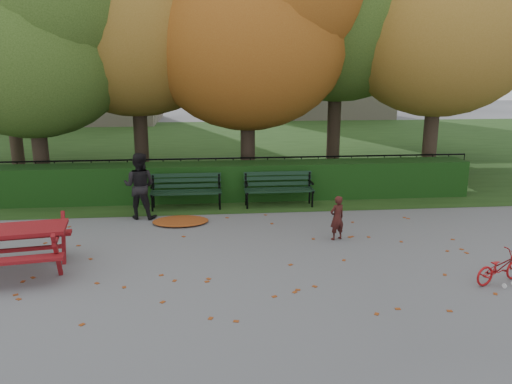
{
  "coord_description": "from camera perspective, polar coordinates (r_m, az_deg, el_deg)",
  "views": [
    {
      "loc": [
        -0.74,
        -8.88,
        3.53
      ],
      "look_at": [
        0.26,
        1.21,
        1.0
      ],
      "focal_mm": 35.0,
      "sensor_mm": 36.0,
      "label": 1
    }
  ],
  "objects": [
    {
      "name": "picnic_table",
      "position": [
        9.7,
        -26.49,
        -4.82
      ],
      "size": [
        2.16,
        1.84,
        0.94
      ],
      "rotation": [
        0.0,
        0.0,
        0.16
      ],
      "color": "#660D0D",
      "rests_on": "ground"
    },
    {
      "name": "hedge",
      "position": [
        13.74,
        -2.43,
        1.25
      ],
      "size": [
        13.0,
        0.9,
        1.0
      ],
      "primitive_type": "cube",
      "color": "black",
      "rests_on": "ground"
    },
    {
      "name": "tree_e",
      "position": [
        16.43,
        21.8,
        18.49
      ],
      "size": [
        6.09,
        5.8,
        8.16
      ],
      "color": "black",
      "rests_on": "ground"
    },
    {
      "name": "tree_a",
      "position": [
        15.16,
        -23.75,
        16.62
      ],
      "size": [
        5.88,
        5.6,
        7.48
      ],
      "color": "black",
      "rests_on": "ground"
    },
    {
      "name": "bench_left",
      "position": [
        12.95,
        -7.98,
        0.43
      ],
      "size": [
        1.8,
        0.57,
        0.88
      ],
      "color": "black",
      "rests_on": "ground"
    },
    {
      "name": "tree_f",
      "position": [
        19.34,
        -26.46,
        19.04
      ],
      "size": [
        6.93,
        6.6,
        9.19
      ],
      "color": "black",
      "rests_on": "ground"
    },
    {
      "name": "bench_right",
      "position": [
        13.07,
        2.59,
        0.67
      ],
      "size": [
        1.8,
        0.57,
        0.88
      ],
      "color": "black",
      "rests_on": "ground"
    },
    {
      "name": "grass_strip",
      "position": [
        23.16,
        -3.77,
        5.22
      ],
      "size": [
        90.0,
        90.0,
        0.0
      ],
      "primitive_type": "plane",
      "color": "#1A3511",
      "rests_on": "ground"
    },
    {
      "name": "tree_b",
      "position": [
        15.83,
        -12.59,
        20.48
      ],
      "size": [
        6.72,
        6.4,
        8.79
      ],
      "color": "black",
      "rests_on": "ground"
    },
    {
      "name": "leaf_scatter",
      "position": [
        9.86,
        -0.99,
        -6.93
      ],
      "size": [
        9.0,
        5.7,
        0.01
      ],
      "primitive_type": null,
      "color": "maroon",
      "rests_on": "ground"
    },
    {
      "name": "building_right",
      "position": [
        37.98,
        8.05,
        17.6
      ],
      "size": [
        9.0,
        6.0,
        12.0
      ],
      "primitive_type": "cube",
      "color": "tan",
      "rests_on": "ground"
    },
    {
      "name": "adult",
      "position": [
        12.2,
        -13.18,
        0.7
      ],
      "size": [
        0.89,
        0.76,
        1.6
      ],
      "primitive_type": "imported",
      "rotation": [
        0.0,
        0.0,
        2.93
      ],
      "color": "black",
      "rests_on": "ground"
    },
    {
      "name": "tree_c",
      "position": [
        14.98,
        0.42,
        18.96
      ],
      "size": [
        6.3,
        6.0,
        8.0
      ],
      "color": "black",
      "rests_on": "ground"
    },
    {
      "name": "child",
      "position": [
        10.6,
        9.25,
        -2.94
      ],
      "size": [
        0.41,
        0.34,
        0.95
      ],
      "primitive_type": "imported",
      "rotation": [
        0.0,
        0.0,
        3.54
      ],
      "color": "#3A1512",
      "rests_on": "ground"
    },
    {
      "name": "iron_fence",
      "position": [
        14.51,
        -2.61,
        2.09
      ],
      "size": [
        14.0,
        0.04,
        1.02
      ],
      "color": "black",
      "rests_on": "ground"
    },
    {
      "name": "tree_g",
      "position": [
        20.82,
        21.33,
        18.18
      ],
      "size": [
        6.3,
        6.0,
        8.55
      ],
      "color": "black",
      "rests_on": "ground"
    },
    {
      "name": "building_left",
      "position": [
        36.07,
        -20.04,
        19.52
      ],
      "size": [
        10.0,
        7.0,
        15.0
      ],
      "primitive_type": "cube",
      "color": "tan",
      "rests_on": "ground"
    },
    {
      "name": "ground",
      "position": [
        9.59,
        -0.84,
        -7.6
      ],
      "size": [
        90.0,
        90.0,
        0.0
      ],
      "primitive_type": "plane",
      "color": "slate",
      "rests_on": "ground"
    },
    {
      "name": "leaf_pile",
      "position": [
        11.82,
        -8.62,
        -3.3
      ],
      "size": [
        1.52,
        1.25,
        0.09
      ],
      "primitive_type": "ellipsoid",
      "rotation": [
        0.0,
        0.0,
        -0.3
      ],
      "color": "maroon",
      "rests_on": "ground"
    },
    {
      "name": "bicycle",
      "position": [
        9.41,
        26.1,
        -7.74
      ],
      "size": [
        1.1,
        0.68,
        0.54
      ],
      "primitive_type": "imported",
      "rotation": [
        0.0,
        0.0,
        1.9
      ],
      "color": "#A30F12",
      "rests_on": "ground"
    }
  ]
}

